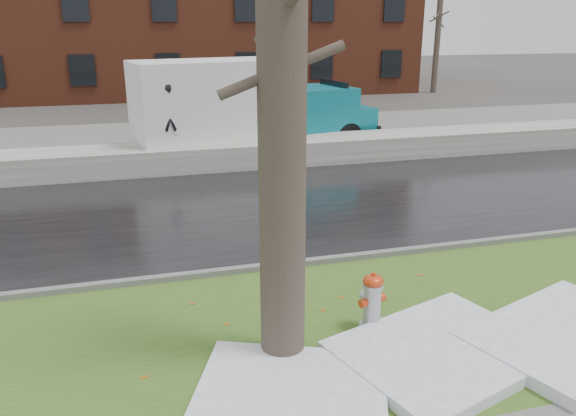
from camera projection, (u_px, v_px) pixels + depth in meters
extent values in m
plane|color=#47423D|center=(290.00, 295.00, 9.13)|extent=(120.00, 120.00, 0.00)
cube|color=#2F521B|center=(313.00, 333.00, 7.98)|extent=(60.00, 4.50, 0.04)
cube|color=black|center=(239.00, 209.00, 13.24)|extent=(60.00, 7.00, 0.03)
cube|color=slate|center=(197.00, 140.00, 21.01)|extent=(60.00, 9.00, 0.03)
cube|color=slate|center=(275.00, 267.00, 10.02)|extent=(60.00, 0.15, 0.14)
cube|color=beige|center=(213.00, 156.00, 16.96)|extent=(60.00, 1.60, 0.75)
cube|color=brown|center=(193.00, 8.00, 35.49)|extent=(26.00, 12.00, 10.00)
cylinder|color=brown|center=(55.00, 40.00, 30.37)|extent=(0.36, 0.36, 6.50)
cylinder|color=brown|center=(52.00, 22.00, 30.07)|extent=(0.84, 1.62, 0.73)
cylinder|color=brown|center=(50.00, 4.00, 29.78)|extent=(1.08, 1.26, 0.66)
cylinder|color=brown|center=(54.00, 34.00, 30.26)|extent=(1.40, 0.61, 0.63)
cylinder|color=brown|center=(437.00, 38.00, 34.07)|extent=(0.36, 0.36, 6.50)
cylinder|color=brown|center=(439.00, 22.00, 33.77)|extent=(0.84, 1.62, 0.73)
cylinder|color=brown|center=(440.00, 6.00, 33.49)|extent=(1.08, 1.26, 0.66)
cylinder|color=brown|center=(438.00, 32.00, 33.96)|extent=(1.40, 0.61, 0.63)
cylinder|color=#A1A2A8|center=(372.00, 305.00, 7.94)|extent=(0.31, 0.31, 0.75)
ellipsoid|color=red|center=(373.00, 281.00, 7.82)|extent=(0.36, 0.36, 0.17)
cylinder|color=red|center=(374.00, 275.00, 7.79)|extent=(0.07, 0.07, 0.05)
cylinder|color=red|center=(364.00, 303.00, 7.84)|extent=(0.14, 0.14, 0.12)
cylinder|color=red|center=(381.00, 298.00, 8.00)|extent=(0.14, 0.14, 0.12)
cylinder|color=#A1A2A8|center=(365.00, 296.00, 8.04)|extent=(0.18, 0.15, 0.15)
cylinder|color=brown|center=(282.00, 79.00, 6.30)|extent=(0.74, 0.74, 7.15)
cylinder|color=brown|center=(282.00, 12.00, 6.08)|extent=(0.26, 1.77, 0.74)
cylinder|color=brown|center=(282.00, 70.00, 6.27)|extent=(1.48, 0.14, 0.64)
cube|color=black|center=(249.00, 138.00, 18.44)|extent=(7.25, 2.27, 0.20)
cube|color=silver|center=(213.00, 100.00, 17.53)|extent=(5.21, 3.15, 2.44)
cube|color=#0D6A78|center=(317.00, 109.00, 19.28)|extent=(2.45, 2.52, 1.53)
cube|color=#0D6A78|center=(349.00, 117.00, 19.94)|extent=(1.44, 2.16, 0.81)
cube|color=black|center=(334.00, 93.00, 19.37)|extent=(0.42, 1.78, 0.81)
cube|color=black|center=(121.00, 160.00, 16.78)|extent=(1.72, 1.36, 0.61)
cylinder|color=black|center=(348.00, 137.00, 19.03)|extent=(1.03, 0.46, 0.99)
cylinder|color=black|center=(320.00, 128.00, 20.64)|extent=(1.03, 0.46, 0.99)
cylinder|color=black|center=(234.00, 149.00, 17.28)|extent=(1.03, 0.46, 0.99)
cylinder|color=black|center=(213.00, 138.00, 18.89)|extent=(1.03, 0.46, 0.99)
cylinder|color=black|center=(188.00, 154.00, 16.67)|extent=(1.03, 0.46, 0.99)
cylinder|color=black|center=(171.00, 142.00, 18.28)|extent=(1.03, 0.46, 0.99)
imported|color=black|center=(168.00, 116.00, 16.05)|extent=(0.74, 0.55, 1.84)
cube|color=white|center=(443.00, 352.00, 7.35)|extent=(3.09, 2.70, 0.16)
cube|color=white|center=(292.00, 388.00, 6.64)|extent=(2.64, 2.31, 0.14)
cube|color=white|center=(568.00, 335.00, 7.72)|extent=(3.24, 2.63, 0.18)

